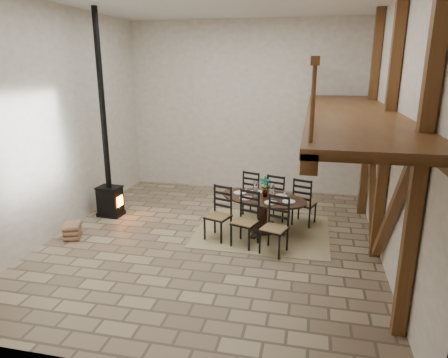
% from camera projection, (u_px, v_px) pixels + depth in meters
% --- Properties ---
extents(ground, '(8.00, 8.00, 0.00)m').
position_uv_depth(ground, '(212.00, 240.00, 8.80)').
color(ground, tan).
rests_on(ground, ground).
extents(room_shell, '(7.02, 8.02, 5.01)m').
position_uv_depth(room_shell, '(270.00, 103.00, 7.73)').
color(room_shell, white).
rests_on(room_shell, ground).
extents(rug, '(3.00, 2.50, 0.02)m').
position_uv_depth(rug, '(263.00, 231.00, 9.27)').
color(rug, tan).
rests_on(rug, ground).
extents(dining_table, '(2.44, 2.71, 1.30)m').
position_uv_depth(dining_table, '(263.00, 214.00, 9.16)').
color(dining_table, black).
rests_on(dining_table, ground).
extents(wood_stove, '(0.63, 0.50, 5.00)m').
position_uv_depth(wood_stove, '(108.00, 172.00, 9.95)').
color(wood_stove, black).
rests_on(wood_stove, ground).
extents(log_basket, '(0.49, 0.49, 0.40)m').
position_uv_depth(log_basket, '(115.00, 205.00, 10.49)').
color(log_basket, brown).
rests_on(log_basket, ground).
extents(log_stack, '(0.49, 0.55, 0.34)m').
position_uv_depth(log_stack, '(72.00, 231.00, 8.86)').
color(log_stack, '#A87F5E').
rests_on(log_stack, ground).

